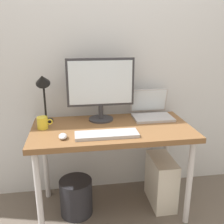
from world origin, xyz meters
TOP-DOWN VIEW (x-y plane):
  - ground_plane at (0.00, 0.00)m, footprint 6.00×6.00m
  - back_wall at (0.00, 0.37)m, footprint 4.40×0.04m
  - desk at (0.00, 0.00)m, footprint 1.21×0.62m
  - monitor at (-0.06, 0.18)m, footprint 0.53×0.20m
  - laptop at (0.37, 0.19)m, footprint 0.32×0.27m
  - desk_lamp at (-0.51, 0.18)m, footprint 0.11×0.16m
  - keyboard at (-0.06, -0.17)m, footprint 0.44×0.14m
  - mouse at (-0.36, -0.17)m, footprint 0.06×0.09m
  - coffee_mug at (-0.52, 0.05)m, footprint 0.12×0.08m
  - computer_tower at (0.43, 0.01)m, footprint 0.18×0.36m
  - wastebasket at (-0.30, -0.01)m, footprint 0.26×0.26m

SIDE VIEW (x-z plane):
  - ground_plane at x=0.00m, z-range 0.00..0.00m
  - wastebasket at x=-0.30m, z-range 0.00..0.30m
  - computer_tower at x=0.43m, z-range 0.00..0.42m
  - desk at x=0.00m, z-range 0.29..1.02m
  - keyboard at x=-0.06m, z-range 0.73..0.76m
  - mouse at x=-0.36m, z-range 0.73..0.77m
  - coffee_mug at x=-0.52m, z-range 0.73..0.82m
  - laptop at x=0.37m, z-range 0.68..0.90m
  - monitor at x=-0.06m, z-range 0.76..1.27m
  - desk_lamp at x=-0.51m, z-range 0.81..1.23m
  - back_wall at x=0.00m, z-range 0.00..2.60m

